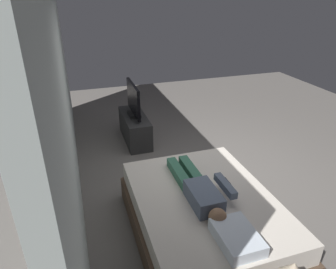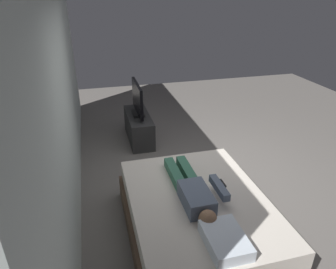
{
  "view_description": "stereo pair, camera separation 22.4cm",
  "coord_description": "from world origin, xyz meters",
  "views": [
    {
      "loc": [
        -3.5,
        1.7,
        2.61
      ],
      "look_at": [
        0.23,
        0.5,
        0.69
      ],
      "focal_mm": 32.46,
      "sensor_mm": 36.0,
      "label": 1
    },
    {
      "loc": [
        -3.56,
        1.49,
        2.61
      ],
      "look_at": [
        0.23,
        0.5,
        0.69
      ],
      "focal_mm": 32.46,
      "sensor_mm": 36.0,
      "label": 2
    }
  ],
  "objects": [
    {
      "name": "remote",
      "position": [
        -0.9,
        0.15,
        0.55
      ],
      "size": [
        0.15,
        0.04,
        0.02
      ],
      "primitive_type": "cube",
      "color": "black",
      "rests_on": "bed"
    },
    {
      "name": "pillow",
      "position": [
        -1.76,
        0.5,
        0.6
      ],
      "size": [
        0.48,
        0.34,
        0.12
      ],
      "primitive_type": "cube",
      "color": "white",
      "rests_on": "bed"
    },
    {
      "name": "back_wall",
      "position": [
        0.4,
        1.85,
        1.4
      ],
      "size": [
        6.4,
        0.1,
        2.8
      ],
      "primitive_type": "cube",
      "color": "silver",
      "rests_on": "ground"
    },
    {
      "name": "person",
      "position": [
        -1.05,
        0.55,
        0.62
      ],
      "size": [
        1.26,
        0.46,
        0.18
      ],
      "color": "slate",
      "rests_on": "bed"
    },
    {
      "name": "tv",
      "position": [
        1.53,
        0.72,
        0.78
      ],
      "size": [
        0.88,
        0.2,
        0.59
      ],
      "color": "black",
      "rests_on": "tv_stand"
    },
    {
      "name": "ground_plane",
      "position": [
        0.0,
        0.0,
        0.0
      ],
      "size": [
        10.0,
        10.0,
        0.0
      ],
      "primitive_type": "plane",
      "color": "slate"
    },
    {
      "name": "tv_stand",
      "position": [
        1.53,
        0.72,
        0.25
      ],
      "size": [
        1.1,
        0.4,
        0.5
      ],
      "primitive_type": "cube",
      "color": "#2D2D2D",
      "rests_on": "ground"
    },
    {
      "name": "bed",
      "position": [
        -1.08,
        0.5,
        0.26
      ],
      "size": [
        2.01,
        1.53,
        0.54
      ],
      "color": "brown",
      "rests_on": "ground"
    }
  ]
}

